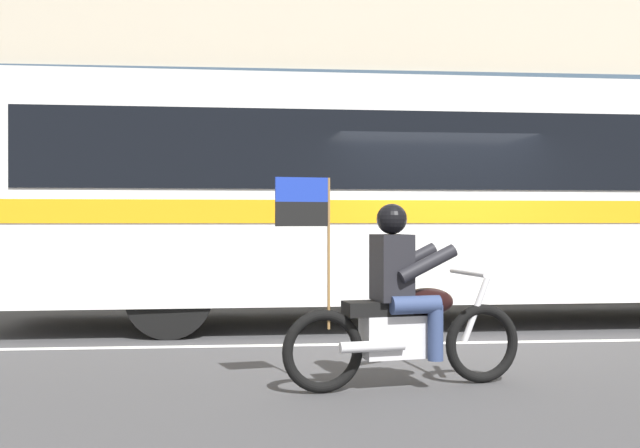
# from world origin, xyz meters

# --- Properties ---
(ground_plane) EXTENTS (60.00, 60.00, 0.00)m
(ground_plane) POSITION_xyz_m (0.00, 0.00, 0.00)
(ground_plane) COLOR #3D3D3F
(sidewalk_curb) EXTENTS (28.00, 3.80, 0.15)m
(sidewalk_curb) POSITION_xyz_m (0.00, 5.10, 0.07)
(sidewalk_curb) COLOR #B7B2A8
(sidewalk_curb) RESTS_ON ground_plane
(lane_center_stripe) EXTENTS (26.60, 0.14, 0.01)m
(lane_center_stripe) POSITION_xyz_m (0.00, -0.60, 0.00)
(lane_center_stripe) COLOR silver
(lane_center_stripe) RESTS_ON ground_plane
(office_building_facade) EXTENTS (28.00, 0.89, 11.37)m
(office_building_facade) POSITION_xyz_m (0.00, 7.39, 5.69)
(office_building_facade) COLOR #B2A893
(office_building_facade) RESTS_ON ground_plane
(transit_bus) EXTENTS (12.27, 2.89, 3.22)m
(transit_bus) POSITION_xyz_m (0.48, 1.19, 1.88)
(transit_bus) COLOR white
(transit_bus) RESTS_ON ground_plane
(motorcycle_with_rider) EXTENTS (2.17, 0.74, 1.78)m
(motorcycle_with_rider) POSITION_xyz_m (-1.03, -2.83, 0.67)
(motorcycle_with_rider) COLOR black
(motorcycle_with_rider) RESTS_ON ground_plane
(fire_hydrant) EXTENTS (0.22, 0.30, 0.75)m
(fire_hydrant) POSITION_xyz_m (-0.43, 4.33, 0.52)
(fire_hydrant) COLOR #4C8C3F
(fire_hydrant) RESTS_ON sidewalk_curb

